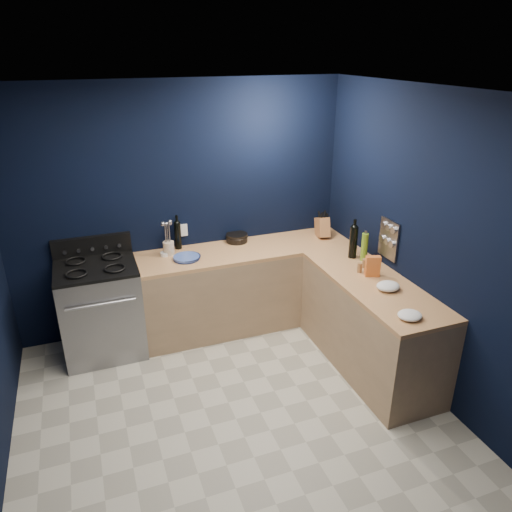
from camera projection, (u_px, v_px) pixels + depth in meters
name	position (u px, v px, depth m)	size (l,w,h in m)	color
floor	(236.00, 420.00, 4.05)	(3.50, 3.50, 0.02)	beige
ceiling	(229.00, 92.00, 3.00)	(3.50, 3.50, 0.02)	silver
wall_back	(181.00, 210.00, 5.03)	(3.50, 0.02, 2.60)	black
wall_right	(431.00, 248.00, 4.08)	(0.02, 3.50, 2.60)	black
wall_front	(363.00, 457.00, 2.01)	(3.50, 0.02, 2.60)	black
cab_back	(246.00, 288.00, 5.29)	(2.30, 0.63, 0.86)	#A2815E
top_back	(246.00, 250.00, 5.11)	(2.30, 0.63, 0.04)	#9A663E
cab_right	(370.00, 326.00, 4.57)	(0.63, 1.67, 0.86)	#A2815E
top_right	(374.00, 284.00, 4.39)	(0.63, 1.67, 0.04)	#9A663E
gas_range	(102.00, 311.00, 4.78)	(0.76, 0.66, 0.92)	gray
oven_door	(104.00, 328.00, 4.51)	(0.59, 0.02, 0.42)	black
cooktop	(95.00, 267.00, 4.59)	(0.76, 0.66, 0.03)	black
backguard	(92.00, 246.00, 4.81)	(0.76, 0.06, 0.20)	black
spice_panel	(389.00, 239.00, 4.60)	(0.02, 0.28, 0.38)	gray
wall_outlet	(183.00, 230.00, 5.10)	(0.09, 0.02, 0.13)	white
plate_stack	(186.00, 258.00, 4.85)	(0.26, 0.26, 0.03)	#3B5BAF
ramekin	(165.00, 254.00, 4.93)	(0.09, 0.09, 0.04)	white
utensil_crock	(169.00, 248.00, 4.93)	(0.11, 0.11, 0.14)	#F7DFC2
wine_bottle_back	(178.00, 236.00, 5.05)	(0.07, 0.07, 0.29)	black
lemon_basket	(237.00, 238.00, 5.27)	(0.23, 0.23, 0.09)	black
knife_block	(322.00, 227.00, 5.39)	(0.12, 0.20, 0.22)	#9A5F32
wine_bottle_right	(353.00, 242.00, 4.83)	(0.08, 0.08, 0.33)	black
oil_bottle	(364.00, 247.00, 4.78)	(0.07, 0.07, 0.28)	olive
spice_jar_near	(360.00, 268.00, 4.55)	(0.04, 0.04, 0.09)	olive
spice_jar_far	(364.00, 263.00, 4.65)	(0.04, 0.04, 0.09)	olive
crouton_bag	(373.00, 266.00, 4.46)	(0.13, 0.06, 0.20)	red
towel_front	(388.00, 286.00, 4.23)	(0.21, 0.18, 0.07)	white
towel_end	(410.00, 315.00, 3.79)	(0.20, 0.18, 0.06)	white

